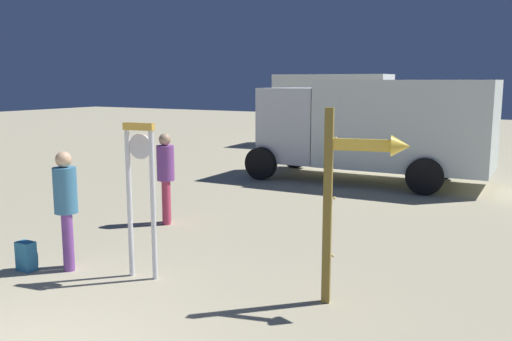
{
  "coord_description": "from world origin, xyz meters",
  "views": [
    {
      "loc": [
        4.43,
        -2.76,
        2.73
      ],
      "look_at": [
        -0.26,
        5.38,
        1.2
      ],
      "focal_mm": 38.69,
      "sensor_mm": 36.0,
      "label": 1
    }
  ],
  "objects_px": {
    "arrow_sign": "(354,181)",
    "person_near_clock": "(66,204)",
    "backpack": "(27,256)",
    "box_truck_near": "(377,125)",
    "standing_clock": "(141,186)",
    "box_truck_far": "(350,108)",
    "person_distant": "(166,174)"
  },
  "relations": [
    {
      "from": "standing_clock",
      "to": "box_truck_near",
      "type": "xyz_separation_m",
      "value": [
        0.48,
        8.89,
        0.24
      ]
    },
    {
      "from": "standing_clock",
      "to": "person_near_clock",
      "type": "bearing_deg",
      "value": -166.77
    },
    {
      "from": "backpack",
      "to": "box_truck_near",
      "type": "distance_m",
      "value": 9.85
    },
    {
      "from": "person_near_clock",
      "to": "backpack",
      "type": "relative_size",
      "value": 4.04
    },
    {
      "from": "backpack",
      "to": "person_distant",
      "type": "distance_m",
      "value": 3.23
    },
    {
      "from": "standing_clock",
      "to": "arrow_sign",
      "type": "distance_m",
      "value": 2.93
    },
    {
      "from": "arrow_sign",
      "to": "box_truck_near",
      "type": "bearing_deg",
      "value": 105.96
    },
    {
      "from": "arrow_sign",
      "to": "backpack",
      "type": "height_order",
      "value": "arrow_sign"
    },
    {
      "from": "standing_clock",
      "to": "person_near_clock",
      "type": "relative_size",
      "value": 1.25
    },
    {
      "from": "box_truck_near",
      "to": "box_truck_far",
      "type": "relative_size",
      "value": 0.93
    },
    {
      "from": "backpack",
      "to": "box_truck_far",
      "type": "xyz_separation_m",
      "value": [
        -1.28,
        16.72,
        1.41
      ]
    },
    {
      "from": "person_near_clock",
      "to": "box_truck_near",
      "type": "xyz_separation_m",
      "value": [
        1.67,
        9.17,
        0.58
      ]
    },
    {
      "from": "person_near_clock",
      "to": "arrow_sign",
      "type": "bearing_deg",
      "value": 11.26
    },
    {
      "from": "arrow_sign",
      "to": "person_distant",
      "type": "relative_size",
      "value": 1.38
    },
    {
      "from": "person_distant",
      "to": "box_truck_near",
      "type": "relative_size",
      "value": 0.27
    },
    {
      "from": "arrow_sign",
      "to": "person_distant",
      "type": "height_order",
      "value": "arrow_sign"
    },
    {
      "from": "standing_clock",
      "to": "arrow_sign",
      "type": "relative_size",
      "value": 0.9
    },
    {
      "from": "arrow_sign",
      "to": "person_near_clock",
      "type": "distance_m",
      "value": 4.18
    },
    {
      "from": "person_distant",
      "to": "box_truck_far",
      "type": "height_order",
      "value": "box_truck_far"
    },
    {
      "from": "person_distant",
      "to": "standing_clock",
      "type": "bearing_deg",
      "value": -57.24
    },
    {
      "from": "arrow_sign",
      "to": "box_truck_near",
      "type": "height_order",
      "value": "box_truck_near"
    },
    {
      "from": "arrow_sign",
      "to": "backpack",
      "type": "bearing_deg",
      "value": -165.56
    },
    {
      "from": "standing_clock",
      "to": "box_truck_far",
      "type": "relative_size",
      "value": 0.31
    },
    {
      "from": "arrow_sign",
      "to": "person_near_clock",
      "type": "bearing_deg",
      "value": -168.74
    },
    {
      "from": "person_near_clock",
      "to": "person_distant",
      "type": "xyz_separation_m",
      "value": [
        -0.42,
        2.78,
        0.01
      ]
    },
    {
      "from": "arrow_sign",
      "to": "box_truck_near",
      "type": "relative_size",
      "value": 0.38
    },
    {
      "from": "standing_clock",
      "to": "person_distant",
      "type": "xyz_separation_m",
      "value": [
        -1.61,
        2.5,
        -0.33
      ]
    },
    {
      "from": "backpack",
      "to": "box_truck_far",
      "type": "distance_m",
      "value": 16.83
    },
    {
      "from": "person_distant",
      "to": "box_truck_far",
      "type": "xyz_separation_m",
      "value": [
        -1.34,
        13.59,
        0.64
      ]
    },
    {
      "from": "backpack",
      "to": "box_truck_near",
      "type": "xyz_separation_m",
      "value": [
        2.14,
        9.53,
        1.34
      ]
    },
    {
      "from": "standing_clock",
      "to": "backpack",
      "type": "bearing_deg",
      "value": -158.98
    },
    {
      "from": "box_truck_near",
      "to": "box_truck_far",
      "type": "xyz_separation_m",
      "value": [
        -3.43,
        7.2,
        0.07
      ]
    }
  ]
}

